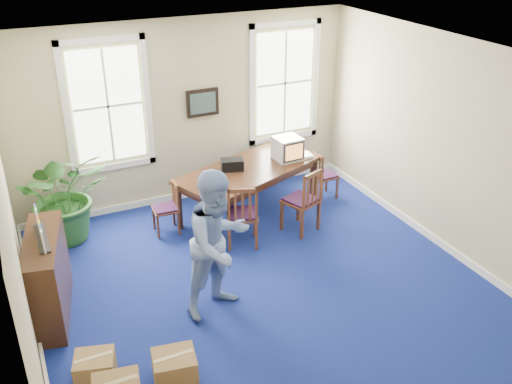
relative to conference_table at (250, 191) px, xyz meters
name	(u,v)px	position (x,y,z in m)	size (l,w,h in m)	color
floor	(268,292)	(-0.72, -2.18, -0.43)	(6.50, 6.50, 0.00)	navy
ceiling	(270,61)	(-0.72, -2.18, 2.77)	(6.50, 6.50, 0.00)	white
wall_back	(185,113)	(-0.72, 1.07, 1.17)	(6.50, 6.50, 0.00)	#BDB288
wall_front	(450,351)	(-0.72, -5.43, 1.17)	(6.50, 6.50, 0.00)	#BDB288
wall_left	(14,241)	(-3.72, -2.18, 1.17)	(6.50, 6.50, 0.00)	#BDB288
wall_right	(454,150)	(2.28, -2.18, 1.17)	(6.50, 6.50, 0.00)	#BDB288
baseboard_back	(191,193)	(-0.72, 1.04, -0.37)	(6.00, 0.04, 0.12)	white
baseboard_left	(41,352)	(-3.69, -2.18, -0.37)	(0.04, 6.50, 0.12)	white
baseboard_right	(437,241)	(2.25, -2.18, -0.37)	(0.04, 6.50, 0.12)	white
window_left	(108,106)	(-2.02, 1.05, 1.47)	(1.40, 0.12, 2.20)	white
window_right	(284,83)	(1.18, 1.05, 1.47)	(1.40, 0.12, 2.20)	white
wall_picture	(203,103)	(-0.42, 1.02, 1.32)	(0.58, 0.06, 0.48)	black
conference_table	(250,191)	(0.00, 0.00, 0.00)	(2.52, 1.15, 0.86)	#3D2214
crt_tv	(287,148)	(0.74, 0.06, 0.63)	(0.44, 0.48, 0.40)	#B7B7BC
game_console	(306,156)	(1.09, 0.00, 0.45)	(0.16, 0.20, 0.05)	white
equipment_bag	(232,164)	(-0.29, 0.06, 0.52)	(0.36, 0.24, 0.18)	black
chair_near_left	(242,213)	(-0.52, -0.86, 0.10)	(0.48, 0.48, 1.07)	brown
chair_near_right	(301,200)	(0.52, -0.86, 0.12)	(0.49, 0.49, 1.10)	brown
chair_end_left	(165,208)	(-1.49, 0.00, 0.00)	(0.39, 0.39, 0.87)	brown
chair_end_right	(325,175)	(1.49, 0.00, 0.01)	(0.39, 0.39, 0.88)	brown
man	(219,243)	(-1.42, -2.20, 0.55)	(0.96, 0.74, 1.97)	#7691C8
credenza	(47,276)	(-3.44, -1.39, 0.14)	(0.41, 1.45, 1.14)	#3D2214
brochure_rack	(39,226)	(-3.42, -1.39, 0.87)	(0.13, 0.72, 0.32)	#99999E
potted_plant	(65,195)	(-2.93, 0.46, 0.33)	(1.37, 1.19, 1.53)	#22541E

